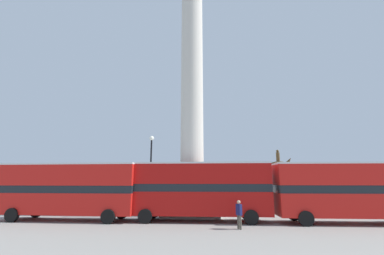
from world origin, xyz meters
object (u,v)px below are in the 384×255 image
(monument_column, at_px, (192,103))
(street_lamp, at_px, (151,173))
(equestrian_statue, at_px, (280,194))
(bus_c, at_px, (198,188))
(pedestrian_near_lamp, at_px, (239,213))
(bus_b, at_px, (72,189))
(bus_a, at_px, (348,189))

(monument_column, distance_m, street_lamp, 7.58)
(equestrian_statue, distance_m, street_lamp, 13.12)
(bus_c, distance_m, equestrian_statue, 10.38)
(street_lamp, relative_size, pedestrian_near_lamp, 3.90)
(bus_b, bearing_deg, bus_c, 3.16)
(bus_b, relative_size, bus_c, 1.00)
(monument_column, relative_size, street_lamp, 3.72)
(monument_column, relative_size, bus_c, 2.39)
(bus_b, bearing_deg, monument_column, 22.83)
(bus_b, bearing_deg, pedestrian_near_lamp, -10.40)
(bus_c, xyz_separation_m, pedestrian_near_lamp, (2.73, -2.95, -1.40))
(bus_c, height_order, equestrian_statue, equestrian_statue)
(equestrian_statue, xyz_separation_m, street_lamp, (-11.93, -5.11, 1.88))
(bus_b, distance_m, bus_c, 9.88)
(equestrian_statue, bearing_deg, bus_c, -118.47)
(bus_a, xyz_separation_m, street_lamp, (-14.94, 1.96, 1.26))
(monument_column, xyz_separation_m, bus_a, (11.54, -3.53, -7.85))
(bus_a, relative_size, bus_c, 0.97)
(bus_b, bearing_deg, bus_a, 1.71)
(bus_b, xyz_separation_m, bus_c, (9.88, 0.26, 0.02))
(bus_b, distance_m, equestrian_statue, 19.05)
(bus_c, bearing_deg, bus_b, -178.85)
(equestrian_statue, relative_size, street_lamp, 0.90)
(street_lamp, bearing_deg, bus_c, -22.54)
(bus_b, distance_m, pedestrian_near_lamp, 12.96)
(equestrian_statue, xyz_separation_m, pedestrian_near_lamp, (-5.07, -9.78, -0.73))
(monument_column, height_order, pedestrian_near_lamp, monument_column)
(bus_c, bearing_deg, pedestrian_near_lamp, -47.60)
(pedestrian_near_lamp, bearing_deg, bus_b, 50.34)
(monument_column, xyz_separation_m, equestrian_statue, (8.52, 3.55, -8.47))
(bus_c, relative_size, pedestrian_near_lamp, 6.08)
(bus_a, height_order, equestrian_statue, equestrian_statue)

